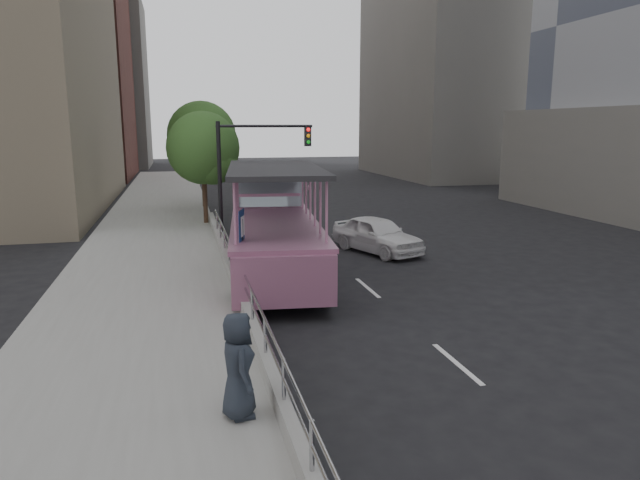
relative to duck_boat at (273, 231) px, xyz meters
The scene contains 14 objects.
ground 7.35m from the duck_boat, 78.16° to the right, with size 160.00×160.00×0.00m, color black.
sidewalk 5.33m from the duck_boat, 145.48° to the left, with size 5.50×80.00×0.30m, color #9D9E98.
kerb_wall 5.40m from the duck_boat, 107.95° to the right, with size 0.24×30.00×0.36m, color #A3A39D.
guardrail 5.33m from the duck_boat, 107.95° to the right, with size 0.07×22.00×0.71m.
duck_boat is the anchor object (origin of this frame).
car 4.87m from the duck_boat, 21.51° to the left, with size 1.72×4.27×1.46m, color white.
pedestrian_far 11.00m from the duck_boat, 102.25° to the right, with size 0.87×0.57×1.78m, color #252C36.
parking_sign 4.35m from the duck_boat, 110.48° to the right, with size 0.22×0.60×2.76m.
traffic_signal 5.84m from the duck_boat, 92.37° to the left, with size 4.20×0.32×5.20m.
street_tree_near 9.37m from the duck_boat, 101.62° to the left, with size 3.52×3.52×5.72m.
street_tree_far 15.23m from the duck_boat, 96.23° to the left, with size 3.97×3.97×6.45m.
midrise_brick 45.65m from the duck_boat, 111.98° to the left, with size 18.00×16.00×26.00m, color brown.
midrise_stone_a 46.79m from the duck_boat, 51.81° to the left, with size 20.00×20.00×32.00m, color slate.
midrise_stone_b 59.39m from the duck_boat, 104.31° to the left, with size 16.00×14.00×20.00m, color slate.
Camera 1 is at (-4.60, -12.42, 5.00)m, focal length 32.00 mm.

